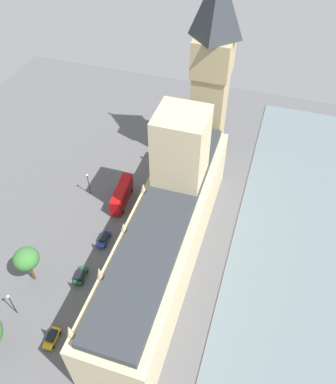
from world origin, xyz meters
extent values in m
plane|color=#565659|center=(0.00, 0.00, 0.00)|extent=(146.45, 146.45, 0.00)
cube|color=slate|center=(-36.52, 0.00, 0.12)|extent=(43.41, 131.80, 0.25)
cube|color=#CCBA8E|center=(-2.00, 0.00, 6.91)|extent=(13.03, 58.08, 13.82)
cube|color=#CCBA8E|center=(-2.00, -10.45, 15.16)|extent=(9.59, 9.59, 30.32)
cube|color=#2D3338|center=(-2.00, 0.00, 14.62)|extent=(9.90, 55.75, 1.60)
cone|color=#CCBA8E|center=(4.11, -26.13, 14.98)|extent=(1.20, 1.20, 2.32)
cone|color=#CCBA8E|center=(4.11, -15.68, 15.09)|extent=(1.20, 1.20, 2.54)
cone|color=#CCBA8E|center=(4.11, -5.23, 14.94)|extent=(1.20, 1.20, 2.24)
cone|color=#CCBA8E|center=(4.11, 5.23, 14.84)|extent=(1.20, 1.20, 2.04)
cone|color=#CCBA8E|center=(4.11, 15.68, 15.20)|extent=(1.20, 1.20, 2.76)
cone|color=#CCBA8E|center=(4.11, 26.13, 15.24)|extent=(1.20, 1.20, 2.85)
cube|color=tan|center=(-2.37, -33.73, 13.01)|extent=(7.61, 7.61, 26.01)
cube|color=tan|center=(-2.37, -33.73, 30.21)|extent=(8.37, 8.37, 8.39)
cylinder|color=silver|center=(1.97, -33.73, 30.21)|extent=(0.25, 5.78, 5.78)
torus|color=black|center=(1.97, -33.73, 30.21)|extent=(0.24, 6.02, 6.02)
cylinder|color=silver|center=(-2.37, -38.07, 30.21)|extent=(5.78, 0.25, 5.78)
torus|color=black|center=(-2.37, -38.07, 30.21)|extent=(6.02, 0.24, 6.02)
pyramid|color=#2D3338|center=(-2.37, -33.73, 41.54)|extent=(8.37, 8.37, 14.27)
cube|color=#B20C0F|center=(13.00, -12.94, 2.65)|extent=(3.31, 10.66, 4.20)
cube|color=black|center=(13.00, -12.94, 2.73)|extent=(3.34, 10.27, 0.70)
cylinder|color=black|center=(11.57, -9.37, 0.55)|extent=(0.43, 1.12, 1.10)
cylinder|color=black|center=(13.87, -9.19, 0.55)|extent=(0.43, 1.12, 1.10)
cylinder|color=black|center=(12.14, -16.70, 0.55)|extent=(0.43, 1.12, 1.10)
cylinder|color=black|center=(14.44, -16.52, 0.55)|extent=(0.43, 1.12, 1.10)
cube|color=navy|center=(12.37, -0.50, 0.72)|extent=(1.90, 4.67, 0.75)
cube|color=black|center=(12.38, -0.73, 1.42)|extent=(1.55, 2.63, 0.65)
cylinder|color=black|center=(11.53, 0.95, 0.34)|extent=(0.27, 0.69, 0.68)
cylinder|color=black|center=(13.12, 1.00, 0.34)|extent=(0.27, 0.69, 0.68)
cylinder|color=black|center=(11.63, -2.01, 0.34)|extent=(0.27, 0.69, 0.68)
cylinder|color=black|center=(13.21, -1.95, 0.34)|extent=(0.27, 0.69, 0.68)
cube|color=#19472D|center=(13.06, 9.54, 0.72)|extent=(2.16, 4.30, 0.75)
cube|color=black|center=(13.04, 9.75, 1.42)|extent=(1.69, 2.46, 0.65)
cylinder|color=black|center=(13.98, 8.31, 0.34)|extent=(0.32, 0.70, 0.68)
cylinder|color=black|center=(12.42, 8.14, 0.34)|extent=(0.32, 0.70, 0.68)
cylinder|color=black|center=(13.70, 10.94, 0.34)|extent=(0.32, 0.70, 0.68)
cylinder|color=black|center=(12.14, 10.78, 0.34)|extent=(0.32, 0.70, 0.68)
cube|color=gold|center=(12.18, 23.06, 0.72)|extent=(1.96, 4.17, 0.75)
cube|color=black|center=(12.19, 22.86, 1.42)|extent=(1.58, 2.36, 0.65)
cylinder|color=black|center=(11.32, 24.32, 0.34)|extent=(0.29, 0.69, 0.68)
cylinder|color=black|center=(12.90, 24.41, 0.34)|extent=(0.29, 0.69, 0.68)
cylinder|color=black|center=(11.46, 21.71, 0.34)|extent=(0.29, 0.69, 0.68)
cylinder|color=black|center=(13.04, 21.80, 0.34)|extent=(0.29, 0.69, 0.68)
cylinder|color=#336B60|center=(6.84, 24.81, 0.63)|extent=(0.58, 0.58, 1.25)
sphere|color=#8C6647|center=(6.84, 24.81, 1.37)|extent=(0.24, 0.24, 0.24)
cube|color=#336B60|center=(7.00, 25.03, 0.69)|extent=(0.29, 0.25, 0.22)
cylinder|color=maroon|center=(7.15, -19.65, 0.71)|extent=(0.62, 0.62, 1.41)
sphere|color=tan|center=(7.15, -19.65, 1.55)|extent=(0.27, 0.27, 0.27)
cube|color=black|center=(7.27, -19.38, 0.78)|extent=(0.34, 0.22, 0.25)
cylinder|color=brown|center=(22.13, 12.58, 2.59)|extent=(0.56, 0.56, 5.19)
ellipsoid|color=#387533|center=(22.13, 12.58, 7.08)|extent=(5.04, 5.04, 4.28)
cylinder|color=black|center=(21.38, 20.31, 2.95)|extent=(0.18, 0.18, 5.91)
sphere|color=#F2EAC6|center=(21.38, 20.31, 6.19)|extent=(0.56, 0.56, 0.56)
cylinder|color=black|center=(21.62, -13.04, 3.14)|extent=(0.18, 0.18, 6.27)
sphere|color=#F2EAC6|center=(21.62, -13.04, 6.55)|extent=(0.56, 0.56, 0.56)
camera|label=1|loc=(-17.31, 46.30, 70.56)|focal=36.85mm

